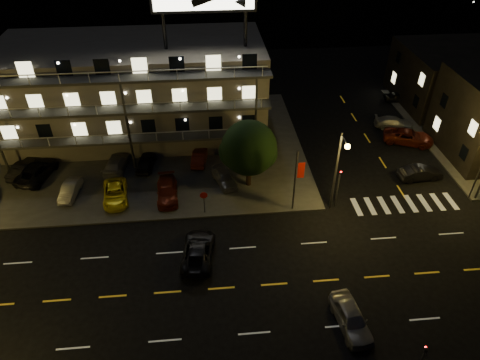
{
  "coord_description": "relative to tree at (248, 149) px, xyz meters",
  "views": [
    {
      "loc": [
        -2.53,
        -20.75,
        25.7
      ],
      "look_at": [
        0.15,
        8.0,
        4.02
      ],
      "focal_mm": 32.0,
      "sensor_mm": 36.0,
      "label": 1
    }
  ],
  "objects": [
    {
      "name": "ground",
      "position": [
        -1.35,
        -12.39,
        -4.21
      ],
      "size": [
        140.0,
        140.0,
        0.0
      ],
      "primitive_type": "plane",
      "color": "black",
      "rests_on": "ground"
    },
    {
      "name": "curb_nw",
      "position": [
        -15.35,
        7.61,
        -4.14
      ],
      "size": [
        44.0,
        24.0,
        0.15
      ],
      "primitive_type": "cube",
      "color": "#373734",
      "rests_on": "ground"
    },
    {
      "name": "motel",
      "position": [
        -11.29,
        11.49,
        1.13
      ],
      "size": [
        28.0,
        13.8,
        18.1
      ],
      "color": "gray",
      "rests_on": "ground"
    },
    {
      "name": "side_bldg_back",
      "position": [
        28.64,
        15.61,
        -0.71
      ],
      "size": [
        14.06,
        12.0,
        7.0
      ],
      "color": "black",
      "rests_on": "ground"
    },
    {
      "name": "streetlight_nc",
      "position": [
        7.15,
        -4.45,
        0.75
      ],
      "size": [
        0.44,
        1.92,
        8.0
      ],
      "color": "#2D2D30",
      "rests_on": "ground"
    },
    {
      "name": "signal_nw",
      "position": [
        7.65,
        -3.89,
        -1.65
      ],
      "size": [
        0.2,
        0.27,
        4.6
      ],
      "color": "#2D2D30",
      "rests_on": "ground"
    },
    {
      "name": "signal_ne",
      "position": [
        20.65,
        -3.89,
        -1.65
      ],
      "size": [
        0.27,
        0.2,
        4.6
      ],
      "color": "#2D2D30",
      "rests_on": "ground"
    },
    {
      "name": "banner_north",
      "position": [
        3.74,
        -3.99,
        -0.79
      ],
      "size": [
        0.83,
        0.16,
        6.4
      ],
      "color": "#2D2D30",
      "rests_on": "ground"
    },
    {
      "name": "stop_sign",
      "position": [
        -4.35,
        -3.82,
        -2.5
      ],
      "size": [
        0.91,
        0.11,
        2.61
      ],
      "color": "#2D2D30",
      "rests_on": "ground"
    },
    {
      "name": "tree",
      "position": [
        0.0,
        0.0,
        0.0
      ],
      "size": [
        5.43,
        5.23,
        6.84
      ],
      "color": "black",
      "rests_on": "curb_nw"
    },
    {
      "name": "lot_car_1",
      "position": [
        -16.92,
        -0.14,
        -3.45
      ],
      "size": [
        1.7,
        3.85,
        1.23
      ],
      "primitive_type": "imported",
      "rotation": [
        0.0,
        0.0,
        -0.11
      ],
      "color": "gray",
      "rests_on": "curb_nw"
    },
    {
      "name": "lot_car_2",
      "position": [
        -12.58,
        -1.13,
        -3.42
      ],
      "size": [
        2.82,
        4.92,
        1.29
      ],
      "primitive_type": "imported",
      "rotation": [
        0.0,
        0.0,
        0.15
      ],
      "color": "yellow",
      "rests_on": "curb_nw"
    },
    {
      "name": "lot_car_3",
      "position": [
        -7.77,
        -1.23,
        -3.39
      ],
      "size": [
        2.17,
        4.78,
        1.36
      ],
      "primitive_type": "imported",
      "rotation": [
        0.0,
        0.0,
        0.06
      ],
      "color": "#611C0D",
      "rests_on": "curb_nw"
    },
    {
      "name": "lot_car_4",
      "position": [
        -2.3,
        0.46,
        -3.4
      ],
      "size": [
        2.71,
        4.22,
        1.34
      ],
      "primitive_type": "imported",
      "rotation": [
        0.0,
        0.0,
        0.31
      ],
      "color": "gray",
      "rests_on": "curb_nw"
    },
    {
      "name": "lot_car_5",
      "position": [
        -22.24,
        3.79,
        -3.37
      ],
      "size": [
        2.63,
        4.48,
        1.4
      ],
      "primitive_type": "imported",
      "rotation": [
        0.0,
        0.0,
        2.85
      ],
      "color": "black",
      "rests_on": "curb_nw"
    },
    {
      "name": "lot_car_6",
      "position": [
        -20.83,
        3.15,
        -3.33
      ],
      "size": [
        3.72,
        5.73,
        1.47
      ],
      "primitive_type": "imported",
      "rotation": [
        0.0,
        0.0,
        2.88
      ],
      "color": "black",
      "rests_on": "curb_nw"
    },
    {
      "name": "lot_car_7",
      "position": [
        -13.13,
        3.83,
        -3.37
      ],
      "size": [
        2.58,
        4.99,
        1.38
      ],
      "primitive_type": "imported",
      "rotation": [
        0.0,
        0.0,
        3.0
      ],
      "color": "gray",
      "rests_on": "curb_nw"
    },
    {
      "name": "lot_car_8",
      "position": [
        -10.16,
        3.83,
        -3.39
      ],
      "size": [
        2.08,
        4.12,
        1.35
      ],
      "primitive_type": "imported",
      "rotation": [
        0.0,
        0.0,
        3.01
      ],
      "color": "black",
      "rests_on": "curb_nw"
    },
    {
      "name": "lot_car_9",
      "position": [
        -4.63,
        4.36,
        -3.42
      ],
      "size": [
        1.9,
        4.08,
        1.29
      ],
      "primitive_type": "imported",
      "rotation": [
        0.0,
        0.0,
        3.0
      ],
      "color": "#611C0D",
      "rests_on": "curb_nw"
    },
    {
      "name": "side_car_0",
      "position": [
        17.22,
        -0.49,
        -3.5
      ],
      "size": [
        4.39,
        1.77,
        1.42
      ],
      "primitive_type": "imported",
      "rotation": [
        0.0,
        0.0,
        1.63
      ],
      "color": "black",
      "rests_on": "ground"
    },
    {
      "name": "side_car_1",
      "position": [
        18.83,
        6.25,
        -3.46
      ],
      "size": [
        6.0,
        4.38,
        1.52
      ],
      "primitive_type": "imported",
      "rotation": [
        0.0,
        0.0,
        1.18
      ],
      "color": "#611C0D",
      "rests_on": "ground"
    },
    {
      "name": "side_car_2",
      "position": [
        18.52,
        9.71,
        -3.56
      ],
      "size": [
        4.78,
        2.75,
        1.3
      ],
      "primitive_type": "imported",
      "rotation": [
        0.0,
        0.0,
        1.35
      ],
      "color": "gray",
      "rests_on": "ground"
    },
    {
      "name": "side_car_3",
      "position": [
        21.8,
        16.35,
        -3.58
      ],
      "size": [
        3.89,
        2.05,
        1.26
      ],
      "primitive_type": "imported",
      "rotation": [
        0.0,
        0.0,
        1.41
      ],
      "color": "black",
      "rests_on": "ground"
    },
    {
      "name": "road_car_east",
      "position": [
        5.28,
        -16.33,
        -3.45
      ],
      "size": [
        2.29,
        4.63,
        1.52
      ],
      "primitive_type": "imported",
      "rotation": [
        0.0,
        0.0,
        0.11
      ],
      "color": "gray",
      "rests_on": "ground"
    },
    {
      "name": "road_car_west",
      "position": [
        -5.0,
        -9.07,
        -3.5
      ],
      "size": [
        2.99,
        5.4,
        1.43
      ],
      "primitive_type": "imported",
      "rotation": [
        0.0,
        0.0,
        3.02
      ],
      "color": "black",
      "rests_on": "ground"
    }
  ]
}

